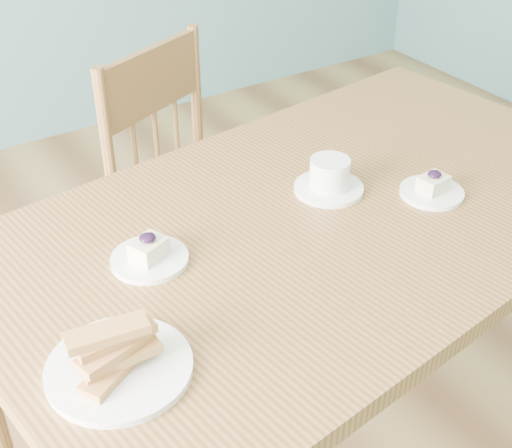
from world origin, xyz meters
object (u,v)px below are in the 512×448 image
at_px(cheesecake_plate_far, 149,255).
at_px(biscotti_plate, 118,358).
at_px(dining_chair, 197,204).
at_px(coffee_cup, 330,177).
at_px(cheesecake_plate_near, 432,189).
at_px(dining_table, 322,240).

xyz_separation_m(cheesecake_plate_far, biscotti_plate, (-0.17, -0.24, 0.01)).
height_order(dining_chair, coffee_cup, dining_chair).
bearing_deg(biscotti_plate, cheesecake_plate_near, 8.84).
height_order(dining_table, cheesecake_plate_far, cheesecake_plate_far).
bearing_deg(cheesecake_plate_far, cheesecake_plate_near, -10.08).
relative_size(dining_table, biscotti_plate, 6.81).
bearing_deg(biscotti_plate, coffee_cup, 22.88).
bearing_deg(cheesecake_plate_far, dining_table, -4.84).
bearing_deg(dining_table, dining_chair, 81.32).
distance_m(dining_table, dining_chair, 0.68).
distance_m(dining_table, cheesecake_plate_near, 0.28).
bearing_deg(biscotti_plate, dining_chair, 55.15).
bearing_deg(cheesecake_plate_near, coffee_cup, 142.78).
distance_m(dining_chair, cheesecake_plate_near, 0.82).
height_order(coffee_cup, biscotti_plate, biscotti_plate).
height_order(dining_table, cheesecake_plate_near, cheesecake_plate_near).
height_order(cheesecake_plate_far, biscotti_plate, biscotti_plate).
xyz_separation_m(dining_chair, coffee_cup, (0.05, -0.57, 0.36)).
bearing_deg(biscotti_plate, cheesecake_plate_far, 54.94).
distance_m(dining_chair, biscotti_plate, 1.08).
bearing_deg(biscotti_plate, dining_table, 19.91).
xyz_separation_m(cheesecake_plate_near, coffee_cup, (-0.19, 0.14, 0.02)).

